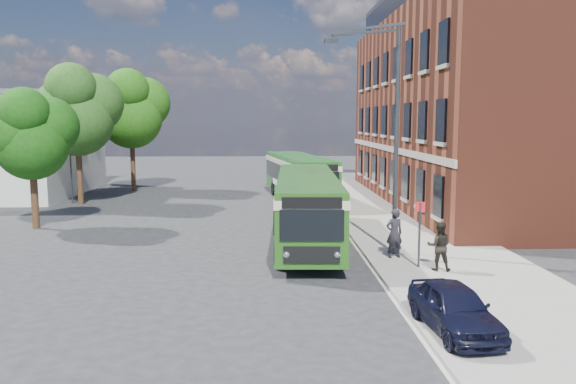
{
  "coord_description": "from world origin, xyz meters",
  "views": [
    {
      "loc": [
        0.08,
        -23.74,
        5.44
      ],
      "look_at": [
        1.1,
        1.26,
        2.2
      ],
      "focal_mm": 35.0,
      "sensor_mm": 36.0,
      "label": 1
    }
  ],
  "objects_px": {
    "bus_rear": "(299,174)",
    "parked_car": "(454,308)",
    "street_lamp": "(387,136)",
    "bus_front": "(307,202)"
  },
  "relations": [
    {
      "from": "bus_rear",
      "to": "parked_car",
      "type": "xyz_separation_m",
      "value": [
        2.46,
        -24.06,
        -1.07
      ]
    },
    {
      "from": "bus_rear",
      "to": "street_lamp",
      "type": "bearing_deg",
      "value": -80.95
    },
    {
      "from": "bus_front",
      "to": "bus_rear",
      "type": "bearing_deg",
      "value": 88.1
    },
    {
      "from": "bus_rear",
      "to": "parked_car",
      "type": "distance_m",
      "value": 24.21
    },
    {
      "from": "bus_front",
      "to": "parked_car",
      "type": "xyz_separation_m",
      "value": [
        2.89,
        -11.01,
        -1.07
      ]
    },
    {
      "from": "parked_car",
      "to": "bus_rear",
      "type": "bearing_deg",
      "value": 90.57
    },
    {
      "from": "bus_front",
      "to": "parked_car",
      "type": "relative_size",
      "value": 3.47
    },
    {
      "from": "street_lamp",
      "to": "bus_rear",
      "type": "height_order",
      "value": "street_lamp"
    },
    {
      "from": "street_lamp",
      "to": "bus_rear",
      "type": "relative_size",
      "value": 0.76
    },
    {
      "from": "bus_front",
      "to": "street_lamp",
      "type": "bearing_deg",
      "value": -41.93
    }
  ]
}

